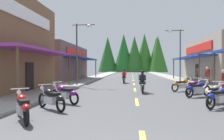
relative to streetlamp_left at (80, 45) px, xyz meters
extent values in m
cube|color=#4C4C4F|center=(4.94, 12.83, -3.82)|extent=(9.72, 88.57, 0.10)
cube|color=#9E9991|center=(-1.27, 12.83, -3.71)|extent=(2.69, 88.57, 0.12)
cube|color=gray|center=(11.14, 12.83, -3.71)|extent=(2.69, 88.57, 0.12)
cube|color=#E0C64C|center=(4.94, -8.28, -3.76)|extent=(0.16, 2.40, 0.01)
cube|color=#E0C64C|center=(4.94, -2.60, -3.76)|extent=(0.16, 2.40, 0.01)
cube|color=#E0C64C|center=(4.94, 2.88, -3.76)|extent=(0.16, 2.40, 0.01)
cube|color=#E0C64C|center=(4.94, 9.28, -3.76)|extent=(0.16, 2.40, 0.01)
cube|color=#E0C64C|center=(4.94, 14.59, -3.76)|extent=(0.16, 2.40, 0.01)
cube|color=#E0C64C|center=(4.94, 19.72, -3.76)|extent=(0.16, 2.40, 0.01)
cube|color=#E0C64C|center=(4.94, 25.80, -3.76)|extent=(0.16, 2.40, 0.01)
cube|color=#E0C64C|center=(4.94, 31.31, -3.76)|extent=(0.16, 2.40, 0.01)
cube|color=#E0C64C|center=(4.94, 37.29, -3.76)|extent=(0.16, 2.40, 0.01)
cube|color=#E0C64C|center=(4.94, 43.87, -3.76)|extent=(0.16, 2.40, 0.01)
cube|color=#E0C64C|center=(4.94, 50.00, -3.76)|extent=(0.16, 2.40, 0.01)
cube|color=#8C338C|center=(-1.71, -4.57, -0.87)|extent=(1.80, 9.29, 0.16)
cylinder|color=brown|center=(-1.01, -9.01, -2.36)|extent=(0.14, 0.14, 2.82)
cylinder|color=brown|center=(-1.01, -0.13, -2.36)|extent=(0.14, 0.14, 2.82)
cube|color=white|center=(-2.55, -4.57, 1.63)|extent=(0.10, 7.22, 0.90)
cube|color=black|center=(-2.57, -4.57, -2.72)|extent=(0.08, 1.10, 2.10)
cube|color=brown|center=(-6.07, 8.89, -1.45)|extent=(6.92, 13.32, 4.64)
cube|color=navy|center=(-1.71, 8.89, -0.87)|extent=(1.80, 11.98, 0.16)
cylinder|color=brown|center=(-1.01, 3.10, -2.36)|extent=(0.14, 0.14, 2.82)
cylinder|color=brown|center=(-1.01, 14.68, -2.36)|extent=(0.14, 0.14, 2.82)
cube|color=red|center=(-2.55, 8.89, -0.15)|extent=(0.10, 9.32, 0.90)
cube|color=black|center=(-2.57, 8.89, -2.72)|extent=(0.08, 1.10, 2.10)
cylinder|color=brown|center=(10.89, -2.51, -2.36)|extent=(0.14, 0.14, 2.82)
cube|color=navy|center=(11.59, 6.95, -0.87)|extent=(1.80, 12.25, 0.16)
cylinder|color=brown|center=(10.89, 1.02, -2.36)|extent=(0.14, 0.14, 2.82)
cylinder|color=brown|center=(10.89, 12.87, -2.36)|extent=(0.14, 0.14, 2.82)
cube|color=red|center=(12.43, 6.95, 0.17)|extent=(0.10, 9.53, 0.90)
cube|color=black|center=(12.45, 6.95, -2.72)|extent=(0.08, 1.10, 2.10)
cylinder|color=#474C51|center=(-0.32, 0.00, -0.91)|extent=(0.14, 0.14, 5.73)
cylinder|color=#474C51|center=(0.31, 0.00, 1.86)|extent=(2.06, 0.10, 0.10)
ellipsoid|color=silver|center=(0.83, 0.00, 1.76)|extent=(0.50, 0.30, 0.24)
cylinder|color=#474C51|center=(10.20, 5.61, -0.76)|extent=(0.14, 0.14, 6.02)
cylinder|color=#474C51|center=(9.57, 5.61, 2.15)|extent=(2.06, 0.10, 0.10)
ellipsoid|color=silver|center=(9.04, 5.61, 2.05)|extent=(0.50, 0.30, 0.24)
torus|color=black|center=(7.95, -10.02, -3.45)|extent=(0.56, 0.48, 0.64)
cube|color=silver|center=(8.54, -9.56, -3.37)|extent=(0.72, 0.65, 0.32)
ellipsoid|color=navy|center=(8.69, -9.43, -3.05)|extent=(0.64, 0.60, 0.28)
cube|color=black|center=(8.34, -9.71, -3.09)|extent=(0.64, 0.59, 0.12)
ellipsoid|color=navy|center=(7.99, -9.99, -3.22)|extent=(0.49, 0.46, 0.24)
torus|color=black|center=(9.30, -7.53, -3.45)|extent=(0.47, 0.57, 0.64)
torus|color=black|center=(8.37, -8.71, -3.45)|extent=(0.47, 0.57, 0.64)
cube|color=silver|center=(8.84, -8.12, -3.37)|extent=(0.65, 0.72, 0.32)
ellipsoid|color=#99999E|center=(8.96, -7.96, -3.05)|extent=(0.60, 0.64, 0.28)
cube|color=black|center=(8.68, -8.32, -3.09)|extent=(0.59, 0.65, 0.12)
ellipsoid|color=#99999E|center=(8.41, -8.67, -3.22)|extent=(0.46, 0.49, 0.24)
cylinder|color=silver|center=(9.22, -7.63, -3.12)|extent=(0.28, 0.33, 0.71)
cylinder|color=silver|center=(9.14, -7.73, -2.75)|extent=(0.50, 0.40, 0.04)
sphere|color=white|center=(9.32, -7.51, -2.92)|extent=(0.16, 0.16, 0.16)
torus|color=black|center=(9.26, -5.78, -3.45)|extent=(0.59, 0.43, 0.64)
torus|color=black|center=(8.00, -6.60, -3.45)|extent=(0.59, 0.43, 0.64)
cube|color=silver|center=(8.63, -6.19, -3.37)|extent=(0.74, 0.61, 0.32)
ellipsoid|color=navy|center=(8.79, -6.08, -3.05)|extent=(0.64, 0.57, 0.28)
cube|color=black|center=(8.42, -6.33, -3.09)|extent=(0.66, 0.56, 0.12)
ellipsoid|color=navy|center=(8.04, -6.57, -3.22)|extent=(0.50, 0.44, 0.24)
cylinder|color=silver|center=(9.15, -5.86, -3.12)|extent=(0.34, 0.25, 0.71)
cylinder|color=silver|center=(9.05, -5.92, -2.75)|extent=(0.36, 0.53, 0.04)
sphere|color=white|center=(9.28, -5.77, -2.92)|extent=(0.16, 0.16, 0.16)
torus|color=black|center=(9.29, -4.11, -3.45)|extent=(0.49, 0.55, 0.64)
torus|color=black|center=(8.31, -5.25, -3.45)|extent=(0.49, 0.55, 0.64)
cube|color=silver|center=(8.80, -4.68, -3.37)|extent=(0.67, 0.71, 0.32)
ellipsoid|color=#721972|center=(8.93, -4.53, -3.05)|extent=(0.61, 0.63, 0.28)
cube|color=black|center=(8.63, -4.87, -3.09)|extent=(0.60, 0.64, 0.12)
ellipsoid|color=#721972|center=(8.34, -5.21, -3.22)|extent=(0.47, 0.49, 0.24)
cylinder|color=silver|center=(9.20, -4.21, -3.12)|extent=(0.29, 0.32, 0.71)
cylinder|color=silver|center=(9.12, -4.30, -2.75)|extent=(0.48, 0.42, 0.04)
sphere|color=white|center=(9.30, -4.09, -2.92)|extent=(0.16, 0.16, 0.16)
torus|color=black|center=(9.06, -2.91, -3.45)|extent=(0.60, 0.41, 0.64)
torus|color=black|center=(7.77, -3.68, -3.45)|extent=(0.60, 0.41, 0.64)
cube|color=silver|center=(8.41, -3.30, -3.37)|extent=(0.74, 0.60, 0.32)
ellipsoid|color=#BF660C|center=(8.58, -3.19, -3.05)|extent=(0.64, 0.56, 0.28)
cube|color=black|center=(8.20, -3.42, -3.09)|extent=(0.66, 0.55, 0.12)
ellipsoid|color=#BF660C|center=(7.81, -3.66, -3.22)|extent=(0.50, 0.43, 0.24)
cylinder|color=silver|center=(8.94, -2.98, -3.12)|extent=(0.35, 0.24, 0.71)
cylinder|color=silver|center=(8.84, -3.04, -2.75)|extent=(0.34, 0.54, 0.04)
sphere|color=white|center=(9.08, -2.90, -2.92)|extent=(0.16, 0.16, 0.16)
torus|color=black|center=(0.62, -11.86, -3.45)|extent=(0.46, 0.58, 0.64)
torus|color=black|center=(1.51, -13.08, -3.45)|extent=(0.46, 0.58, 0.64)
cube|color=silver|center=(1.06, -12.47, -3.37)|extent=(0.64, 0.73, 0.32)
ellipsoid|color=#A51414|center=(0.95, -12.31, -3.05)|extent=(0.59, 0.64, 0.28)
cube|color=black|center=(1.21, -12.67, -3.09)|extent=(0.58, 0.65, 0.12)
ellipsoid|color=#A51414|center=(1.48, -13.04, -3.22)|extent=(0.45, 0.50, 0.24)
cylinder|color=silver|center=(0.70, -11.97, -3.12)|extent=(0.27, 0.34, 0.71)
cylinder|color=silver|center=(0.77, -12.07, -2.75)|extent=(0.51, 0.39, 0.04)
sphere|color=white|center=(0.60, -11.84, -2.92)|extent=(0.16, 0.16, 0.16)
torus|color=black|center=(0.75, -10.15, -3.45)|extent=(0.56, 0.49, 0.64)
torus|color=black|center=(1.90, -11.12, -3.45)|extent=(0.56, 0.49, 0.64)
cube|color=silver|center=(1.33, -10.64, -3.37)|extent=(0.72, 0.66, 0.32)
ellipsoid|color=black|center=(1.17, -10.51, -3.05)|extent=(0.63, 0.60, 0.28)
cube|color=black|center=(1.52, -10.80, -3.09)|extent=(0.64, 0.60, 0.12)
ellipsoid|color=black|center=(1.86, -11.08, -3.22)|extent=(0.49, 0.47, 0.24)
cylinder|color=silver|center=(0.85, -10.24, -3.12)|extent=(0.32, 0.28, 0.71)
cylinder|color=silver|center=(0.94, -10.31, -2.75)|extent=(0.42, 0.49, 0.04)
sphere|color=white|center=(0.73, -10.14, -2.92)|extent=(0.16, 0.16, 0.16)
torus|color=black|center=(0.75, -8.63, -3.45)|extent=(0.59, 0.44, 0.64)
torus|color=black|center=(1.99, -9.47, -3.45)|extent=(0.59, 0.44, 0.64)
cube|color=silver|center=(1.37, -9.05, -3.37)|extent=(0.74, 0.62, 0.32)
ellipsoid|color=#721972|center=(1.20, -8.94, -3.05)|extent=(0.64, 0.58, 0.28)
cube|color=black|center=(1.57, -9.19, -3.09)|extent=(0.65, 0.57, 0.12)
ellipsoid|color=#721972|center=(1.95, -9.44, -3.22)|extent=(0.50, 0.45, 0.24)
cylinder|color=silver|center=(0.85, -8.70, -3.12)|extent=(0.34, 0.26, 0.71)
cylinder|color=silver|center=(0.95, -8.77, -2.75)|extent=(0.37, 0.52, 0.04)
sphere|color=white|center=(0.72, -8.61, -2.92)|extent=(0.16, 0.16, 0.16)
torus|color=black|center=(5.43, -3.65, -3.45)|extent=(0.11, 0.64, 0.64)
torus|color=black|center=(5.40, -5.15, -3.45)|extent=(0.11, 0.64, 0.64)
cube|color=silver|center=(5.42, -4.40, -3.37)|extent=(0.29, 0.71, 0.32)
ellipsoid|color=#0C5933|center=(5.42, -4.20, -3.05)|extent=(0.33, 0.57, 0.28)
cube|color=black|center=(5.41, -4.65, -3.09)|extent=(0.29, 0.61, 0.12)
ellipsoid|color=#0C5933|center=(5.40, -5.10, -3.22)|extent=(0.25, 0.44, 0.24)
cylinder|color=silver|center=(5.43, -3.78, -3.12)|extent=(0.07, 0.37, 0.71)
cylinder|color=silver|center=(5.43, -3.90, -2.75)|extent=(0.60, 0.05, 0.04)
sphere|color=white|center=(5.43, -3.62, -2.92)|extent=(0.16, 0.16, 0.16)
ellipsoid|color=black|center=(5.41, -4.55, -2.72)|extent=(0.39, 0.39, 0.64)
sphere|color=black|center=(5.41, -4.50, -2.32)|extent=(0.24, 0.24, 0.24)
cylinder|color=black|center=(5.26, -4.38, -3.07)|extent=(0.15, 0.43, 0.24)
cylinder|color=black|center=(5.21, -4.25, -2.72)|extent=(0.11, 0.51, 0.40)
cylinder|color=black|center=(5.58, -4.38, -3.07)|extent=(0.15, 0.43, 0.24)
cylinder|color=black|center=(5.63, -4.25, -2.72)|extent=(0.11, 0.51, 0.40)
torus|color=black|center=(3.90, 4.80, -3.45)|extent=(0.12, 0.64, 0.64)
torus|color=black|center=(3.86, 3.30, -3.45)|extent=(0.12, 0.64, 0.64)
cube|color=silver|center=(3.88, 4.05, -3.37)|extent=(0.30, 0.71, 0.32)
ellipsoid|color=black|center=(3.89, 4.25, -3.05)|extent=(0.33, 0.57, 0.28)
cube|color=black|center=(3.88, 3.80, -3.09)|extent=(0.29, 0.61, 0.12)
ellipsoid|color=black|center=(3.87, 3.35, -3.22)|extent=(0.25, 0.45, 0.24)
cylinder|color=silver|center=(3.90, 4.67, -3.12)|extent=(0.07, 0.37, 0.71)
cylinder|color=silver|center=(3.90, 4.55, -2.75)|extent=(0.60, 0.06, 0.04)
sphere|color=white|center=(3.90, 4.83, -2.92)|extent=(0.16, 0.16, 0.16)
ellipsoid|color=maroon|center=(3.88, 3.90, -2.72)|extent=(0.39, 0.39, 0.64)
sphere|color=black|center=(3.88, 3.95, -2.32)|extent=(0.24, 0.24, 0.24)
cylinder|color=maroon|center=(3.72, 4.07, -3.07)|extent=(0.15, 0.43, 0.24)
cylinder|color=maroon|center=(3.68, 4.20, -2.72)|extent=(0.11, 0.51, 0.40)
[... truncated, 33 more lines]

